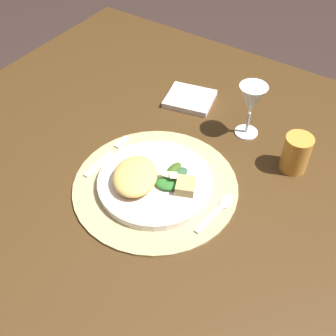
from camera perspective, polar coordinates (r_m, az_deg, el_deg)
ground_plane at (r=1.63m, az=1.15°, el=-17.07°), size 6.00×6.00×0.00m
dining_table at (r=1.13m, az=1.59°, el=-2.77°), size 1.36×1.09×0.72m
placemat at (r=0.99m, az=-1.62°, el=-2.42°), size 0.38×0.38×0.01m
dinner_plate at (r=0.98m, az=-1.63°, el=-1.94°), size 0.26×0.26×0.02m
pasta_serving at (r=0.95m, az=-4.42°, el=-1.09°), size 0.15×0.16×0.04m
salad_greens at (r=0.97m, az=0.55°, el=-1.08°), size 0.06×0.10×0.03m
bread_piece at (r=0.94m, az=2.35°, el=-2.41°), size 0.06×0.06×0.02m
fork at (r=1.05m, az=-8.40°, el=1.36°), size 0.02×0.16×0.00m
spoon at (r=0.95m, az=7.11°, el=-5.13°), size 0.03×0.13×0.01m
napkin at (r=1.23m, az=2.92°, el=9.17°), size 0.15×0.14×0.02m
wine_glass at (r=1.08m, az=11.05°, el=8.71°), size 0.07×0.07×0.15m
amber_tumbler at (r=1.04m, az=16.68°, el=1.89°), size 0.06×0.06×0.09m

